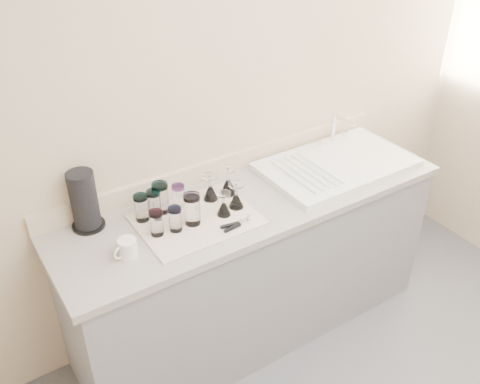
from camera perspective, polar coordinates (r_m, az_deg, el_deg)
counter_unit at (r=2.96m, az=1.31°, el=-7.86°), size 2.06×0.62×0.90m
sink_unit at (r=2.98m, az=10.25°, el=2.94°), size 0.82×0.50×0.22m
dish_towel at (r=2.53m, az=-4.66°, el=-2.93°), size 0.55×0.42×0.01m
tumbler_teal at (r=2.52m, az=-10.48°, el=-1.65°), size 0.07×0.07×0.13m
tumbler_cyan at (r=2.55m, az=-8.47°, el=-0.61°), size 0.08×0.08×0.16m
tumbler_purple at (r=2.58m, az=-6.57°, el=-0.46°), size 0.06×0.06×0.12m
tumbler_magenta at (r=2.42m, az=-8.90°, el=-3.27°), size 0.06×0.06×0.12m
tumbler_blue at (r=2.43m, az=-6.91°, el=-2.86°), size 0.06×0.06×0.12m
tumbler_lavender at (r=2.46m, az=-5.12°, el=-1.83°), size 0.08×0.08×0.15m
tumbler_extra at (r=2.54m, az=-9.15°, el=-1.19°), size 0.07×0.07×0.13m
goblet_back_left at (r=2.64m, az=-3.18°, el=0.09°), size 0.07×0.07×0.13m
goblet_back_right at (r=2.68m, az=-1.28°, el=0.76°), size 0.08×0.08×0.15m
goblet_front_left at (r=2.53m, az=-1.74°, el=-1.64°), size 0.07×0.07×0.12m
goblet_front_right at (r=2.58m, az=-0.41°, el=-0.78°), size 0.07×0.07×0.13m
can_opener at (r=2.47m, az=-0.38°, el=-3.48°), size 0.15×0.05×0.02m
white_mug at (r=2.34m, az=-11.94°, el=-5.90°), size 0.12×0.10×0.08m
paper_towel_roll at (r=2.51m, az=-16.28°, el=-0.94°), size 0.15×0.15×0.29m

